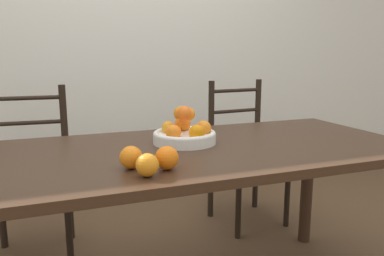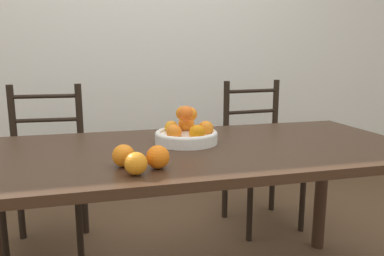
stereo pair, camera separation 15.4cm
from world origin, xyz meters
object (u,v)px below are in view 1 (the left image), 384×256
orange_loose_1 (147,165)px  chair_right (245,155)px  fruit_bowl (185,132)px  chair_left (31,177)px  orange_loose_0 (167,158)px  orange_loose_2 (131,157)px

orange_loose_1 → chair_right: 1.45m
fruit_bowl → chair_left: 1.01m
orange_loose_0 → orange_loose_2: 0.12m
orange_loose_1 → chair_left: chair_left is taller
orange_loose_1 → orange_loose_2: size_ratio=0.96×
orange_loose_0 → orange_loose_1: orange_loose_0 is taller
orange_loose_0 → fruit_bowl: bearing=61.1°
chair_right → fruit_bowl: bearing=-139.8°
orange_loose_0 → chair_left: (-0.49, 1.01, -0.33)m
orange_loose_1 → orange_loose_0: bearing=32.4°
orange_loose_2 → orange_loose_0: bearing=-24.8°
fruit_bowl → chair_right: size_ratio=0.28×
orange_loose_1 → orange_loose_2: 0.11m
orange_loose_0 → orange_loose_2: bearing=155.2°
orange_loose_1 → chair_right: (0.94, 1.06, -0.33)m
orange_loose_0 → orange_loose_1: 0.09m
orange_loose_1 → orange_loose_2: (-0.03, 0.10, 0.00)m
orange_loose_2 → chair_right: 1.40m
fruit_bowl → orange_loose_0: 0.39m
orange_loose_0 → chair_right: 1.37m
orange_loose_1 → chair_right: chair_right is taller
chair_right → orange_loose_0: bearing=-135.2°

